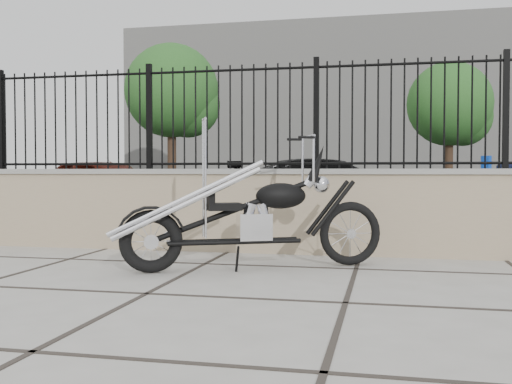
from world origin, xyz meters
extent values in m
plane|color=#99968E|center=(0.00, 0.00, 0.00)|extent=(90.00, 90.00, 0.00)
plane|color=black|center=(0.00, 12.50, 0.00)|extent=(30.00, 30.00, 0.00)
cube|color=gray|center=(0.00, 2.50, 0.48)|extent=(14.00, 0.36, 0.96)
cube|color=black|center=(0.00, 2.50, 1.56)|extent=(14.00, 0.08, 1.20)
cube|color=beige|center=(0.00, 26.50, 4.00)|extent=(22.00, 6.00, 8.00)
imported|color=#451109|center=(-3.87, 7.08, 0.61)|extent=(3.85, 2.65, 1.22)
imported|color=black|center=(0.74, 7.37, 0.59)|extent=(4.34, 2.67, 1.17)
cylinder|color=#0D25CA|center=(-2.92, 4.71, 0.47)|extent=(0.14, 0.14, 0.94)
cylinder|color=#0B16A7|center=(3.07, 4.19, 0.57)|extent=(0.18, 0.18, 1.14)
cylinder|color=#382619|center=(-5.76, 16.12, 1.57)|extent=(0.31, 0.31, 3.14)
sphere|color=#2A7030|center=(-5.76, 16.12, 3.98)|extent=(3.35, 3.35, 3.35)
cylinder|color=#382619|center=(3.79, 16.44, 1.30)|extent=(0.26, 0.26, 2.59)
sphere|color=#276626|center=(3.79, 16.44, 3.29)|extent=(2.77, 2.77, 2.77)
camera|label=1|loc=(1.78, -4.23, 0.93)|focal=42.00mm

